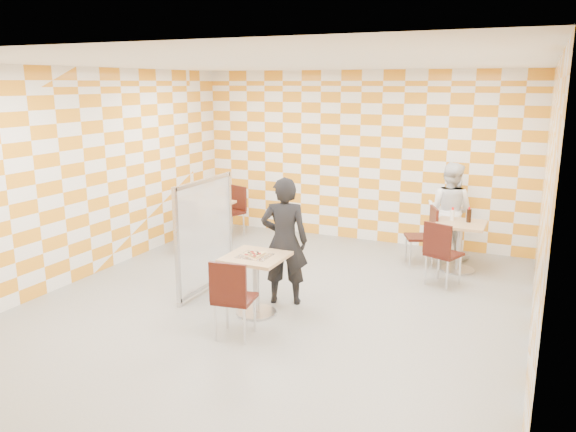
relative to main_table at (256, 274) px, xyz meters
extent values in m
plane|color=gray|center=(0.10, 0.31, -0.51)|extent=(7.00, 7.00, 0.00)
plane|color=white|center=(0.10, 0.31, 2.49)|extent=(7.00, 7.00, 0.00)
plane|color=white|center=(0.10, 3.81, 0.99)|extent=(6.00, 0.00, 6.00)
plane|color=white|center=(-2.90, 0.31, 0.99)|extent=(0.00, 7.00, 7.00)
plane|color=white|center=(3.10, 0.31, 0.99)|extent=(0.00, 7.00, 7.00)
cube|color=tan|center=(0.00, 0.00, 0.22)|extent=(0.70, 0.70, 0.04)
cylinder|color=#A5A5AA|center=(0.00, 0.00, -0.14)|extent=(0.08, 0.08, 0.70)
cylinder|color=#A5A5AA|center=(0.00, 0.00, -0.49)|extent=(0.50, 0.50, 0.03)
cube|color=tan|center=(2.03, 2.71, 0.22)|extent=(0.70, 0.70, 0.04)
cylinder|color=#A5A5AA|center=(2.03, 2.71, -0.14)|extent=(0.08, 0.08, 0.70)
cylinder|color=#A5A5AA|center=(2.03, 2.71, -0.49)|extent=(0.50, 0.50, 0.03)
cube|color=tan|center=(-2.16, 2.41, 0.22)|extent=(0.70, 0.70, 0.04)
cylinder|color=#A5A5AA|center=(-2.16, 2.41, -0.14)|extent=(0.08, 0.08, 0.70)
cylinder|color=#A5A5AA|center=(-2.16, 2.41, -0.49)|extent=(0.50, 0.50, 0.03)
cube|color=#39110B|center=(0.09, -0.66, -0.06)|extent=(0.48, 0.48, 0.04)
cube|color=#39110B|center=(0.11, -0.86, 0.19)|extent=(0.42, 0.10, 0.45)
cylinder|color=silver|center=(0.23, -0.47, -0.29)|extent=(0.03, 0.03, 0.43)
cylinder|color=silver|center=(-0.11, -0.52, -0.29)|extent=(0.03, 0.03, 0.43)
cylinder|color=silver|center=(0.28, -0.81, -0.29)|extent=(0.03, 0.03, 0.43)
cylinder|color=silver|center=(-0.06, -0.86, -0.29)|extent=(0.03, 0.03, 0.43)
cube|color=#39110B|center=(1.92, 1.99, -0.06)|extent=(0.55, 0.55, 0.04)
cube|color=#39110B|center=(1.85, 1.81, 0.19)|extent=(0.40, 0.19, 0.45)
cylinder|color=silver|center=(2.14, 2.09, -0.29)|extent=(0.03, 0.03, 0.43)
cylinder|color=silver|center=(1.83, 2.21, -0.29)|extent=(0.03, 0.03, 0.43)
cylinder|color=silver|center=(2.02, 1.77, -0.29)|extent=(0.03, 0.03, 0.43)
cylinder|color=silver|center=(1.70, 1.90, -0.29)|extent=(0.03, 0.03, 0.43)
cube|color=#39110B|center=(1.43, 2.74, -0.06)|extent=(0.55, 0.55, 0.04)
cube|color=#39110B|center=(1.62, 2.82, 0.19)|extent=(0.20, 0.40, 0.45)
cylinder|color=silver|center=(1.21, 2.83, -0.29)|extent=(0.03, 0.03, 0.43)
cylinder|color=silver|center=(1.35, 2.52, -0.29)|extent=(0.03, 0.03, 0.43)
cylinder|color=silver|center=(1.52, 2.96, -0.29)|extent=(0.03, 0.03, 0.43)
cylinder|color=silver|center=(1.66, 2.65, -0.29)|extent=(0.03, 0.03, 0.43)
cube|color=#39110B|center=(-2.20, 1.85, -0.06)|extent=(0.51, 0.51, 0.04)
cube|color=#39110B|center=(-2.15, 1.66, 0.19)|extent=(0.42, 0.14, 0.45)
cylinder|color=silver|center=(-2.07, 2.06, -0.29)|extent=(0.03, 0.03, 0.43)
cylinder|color=silver|center=(-2.40, 1.98, -0.29)|extent=(0.03, 0.03, 0.43)
cylinder|color=silver|center=(-1.99, 1.73, -0.29)|extent=(0.03, 0.03, 0.43)
cylinder|color=silver|center=(-2.32, 1.65, -0.29)|extent=(0.03, 0.03, 0.43)
cube|color=#39110B|center=(-2.09, 3.00, -0.06)|extent=(0.54, 0.54, 0.04)
cube|color=#39110B|center=(-2.02, 3.19, 0.19)|extent=(0.41, 0.19, 0.45)
cylinder|color=silver|center=(-2.31, 2.90, -0.29)|extent=(0.03, 0.03, 0.43)
cylinder|color=silver|center=(-1.99, 2.78, -0.29)|extent=(0.03, 0.03, 0.43)
cylinder|color=silver|center=(-2.19, 3.22, -0.29)|extent=(0.03, 0.03, 0.43)
cylinder|color=silver|center=(-1.87, 3.10, -0.29)|extent=(0.03, 0.03, 0.43)
cube|color=white|center=(-0.99, 0.44, 0.29)|extent=(0.02, 1.30, 1.40)
cube|color=#B2B2B7|center=(-0.99, 0.44, 1.01)|extent=(0.05, 1.30, 0.05)
cube|color=#B2B2B7|center=(-0.99, 0.44, -0.43)|extent=(0.05, 1.30, 0.05)
cube|color=#B2B2B7|center=(-0.99, -0.21, 0.29)|extent=(0.05, 0.05, 1.50)
cylinder|color=#B2B2B7|center=(-0.99, -0.21, -0.48)|extent=(0.08, 0.08, 0.05)
cube|color=#B2B2B7|center=(-0.99, 1.09, 0.29)|extent=(0.05, 0.05, 1.50)
cylinder|color=#B2B2B7|center=(-0.99, 1.09, -0.48)|extent=(0.08, 0.08, 0.05)
imported|color=black|center=(0.16, 0.49, 0.31)|extent=(0.70, 0.57, 1.65)
imported|color=white|center=(1.77, 3.36, 0.27)|extent=(0.87, 0.75, 1.56)
cube|color=silver|center=(0.00, -0.02, 0.24)|extent=(0.38, 0.34, 0.01)
cone|color=tan|center=(0.00, -0.02, 0.26)|extent=(0.40, 0.40, 0.02)
cone|color=#F2D88C|center=(0.00, 0.00, 0.27)|extent=(0.33, 0.33, 0.01)
cylinder|color=maroon|center=(-0.06, -0.12, 0.28)|extent=(0.04, 0.04, 0.01)
cylinder|color=maroon|center=(0.05, -0.11, 0.28)|extent=(0.04, 0.04, 0.01)
cylinder|color=maroon|center=(0.00, -0.04, 0.28)|extent=(0.04, 0.04, 0.01)
cylinder|color=maroon|center=(-0.05, 0.01, 0.28)|extent=(0.04, 0.04, 0.01)
cylinder|color=maroon|center=(0.06, -0.01, 0.28)|extent=(0.04, 0.04, 0.01)
torus|color=black|center=(0.05, -0.05, 0.28)|extent=(0.03, 0.03, 0.01)
torus|color=black|center=(-0.02, -0.08, 0.28)|extent=(0.03, 0.03, 0.01)
torus|color=black|center=(0.02, 0.02, 0.28)|extent=(0.03, 0.03, 0.01)
torus|color=black|center=(-0.07, -0.04, 0.28)|extent=(0.03, 0.03, 0.01)
cylinder|color=white|center=(1.89, 2.82, 0.32)|extent=(0.06, 0.06, 0.16)
cylinder|color=red|center=(1.89, 2.82, 0.42)|extent=(0.04, 0.04, 0.04)
cylinder|color=black|center=(2.13, 2.79, 0.34)|extent=(0.07, 0.07, 0.20)
cylinder|color=red|center=(2.13, 2.79, 0.46)|extent=(0.03, 0.03, 0.03)
camera|label=1|loc=(3.03, -5.73, 2.27)|focal=35.00mm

